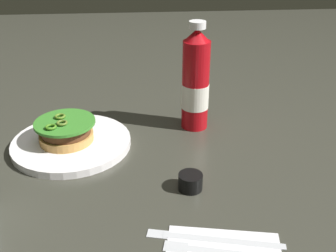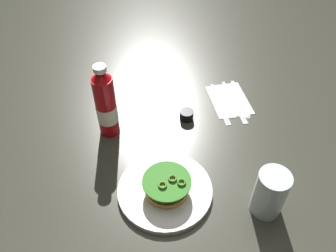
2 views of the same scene
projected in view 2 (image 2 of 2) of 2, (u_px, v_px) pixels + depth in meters
name	position (u px, v px, depth m)	size (l,w,h in m)	color
ground_plane	(190.00, 145.00, 1.04)	(3.00, 3.00, 0.00)	#35352C
dinner_plate	(165.00, 190.00, 0.92)	(0.25, 0.25, 0.02)	white
burger_sandwich	(167.00, 186.00, 0.89)	(0.13, 0.13, 0.05)	#C58D48
ketchup_bottle	(106.00, 105.00, 1.01)	(0.06, 0.06, 0.25)	#B00B12
water_glass	(270.00, 193.00, 0.85)	(0.08, 0.08, 0.14)	silver
condiment_cup	(187.00, 115.00, 1.12)	(0.04, 0.04, 0.03)	black
napkin	(229.00, 100.00, 1.19)	(0.17, 0.12, 0.00)	silver
butter_knife	(221.00, 106.00, 1.16)	(0.21, 0.06, 0.00)	silver
fork_utensil	(227.00, 103.00, 1.17)	(0.17, 0.06, 0.00)	silver
steak_knife	(235.00, 104.00, 1.17)	(0.22, 0.05, 0.00)	silver
spoon_utensil	(242.00, 103.00, 1.17)	(0.19, 0.07, 0.00)	silver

